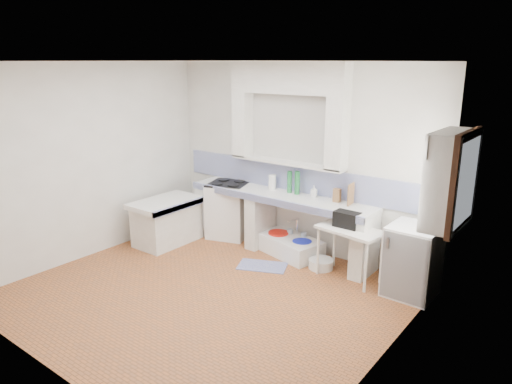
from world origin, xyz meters
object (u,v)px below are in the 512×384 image
Objects in this scene: sink at (290,246)px; fridge at (412,261)px; stove at (229,210)px; side_table at (349,254)px.

fridge reaches higher than sink.
sink is (1.23, -0.04, -0.32)m from stove.
stove is at bearing -167.66° from sink.
stove is 1.27m from sink.
fridge reaches higher than side_table.
sink is at bearing 176.69° from side_table.
fridge reaches higher than stove.
side_table is (2.30, -0.25, -0.09)m from stove.
stove is at bearing -178.29° from side_table.
fridge is at bearing 9.39° from sink.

